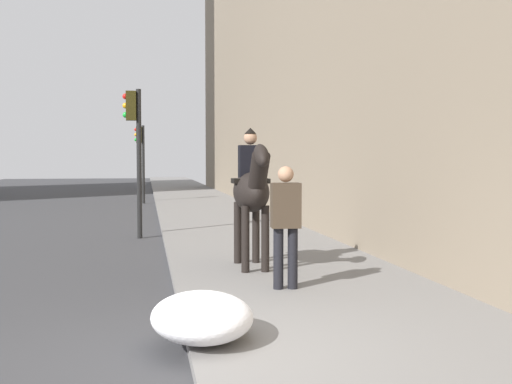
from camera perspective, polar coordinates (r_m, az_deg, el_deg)
name	(u,v)px	position (r m, az deg, el deg)	size (l,w,h in m)	color
sidewalk_slab	(386,351)	(6.29, 11.92, -14.13)	(120.00, 3.78, 0.12)	slate
mounted_horse_near	(252,190)	(10.13, -0.40, 0.21)	(2.15, 0.60, 2.32)	black
pedestrian_greeting	(286,219)	(8.53, 2.75, -2.47)	(0.29, 0.42, 1.70)	black
traffic_light_near_curb	(135,138)	(15.19, -11.10, 4.89)	(0.20, 0.44, 3.61)	black
traffic_light_far_curb	(141,151)	(27.41, -10.56, 3.75)	(0.20, 0.44, 3.41)	black
snow_pile_near	(202,317)	(6.28, -5.01, -11.38)	(1.32, 1.02, 0.46)	white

